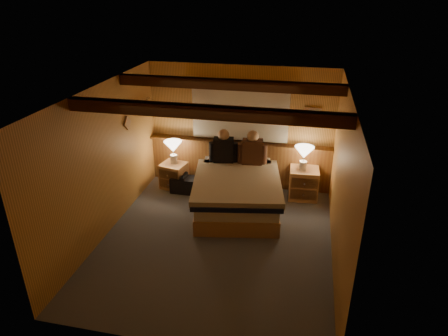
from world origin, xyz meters
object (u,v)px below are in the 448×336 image
(bed, at_px, (237,192))
(person_left, at_px, (224,148))
(lamp_right, at_px, (304,154))
(person_right, at_px, (252,150))
(nightstand_left, at_px, (174,176))
(lamp_left, at_px, (173,148))
(duffel_bag, at_px, (184,184))
(nightstand_right, at_px, (304,183))

(bed, height_order, person_left, person_left)
(lamp_right, bearing_deg, person_right, -177.81)
(nightstand_left, xyz_separation_m, lamp_left, (0.00, 0.05, 0.58))
(nightstand_left, bearing_deg, lamp_left, 101.31)
(person_right, relative_size, duffel_bag, 1.32)
(bed, relative_size, person_left, 3.19)
(lamp_right, height_order, person_right, person_right)
(person_left, xyz_separation_m, person_right, (0.55, 0.02, 0.00))
(nightstand_right, relative_size, lamp_left, 1.28)
(duffel_bag, bearing_deg, nightstand_left, 152.45)
(lamp_left, bearing_deg, bed, -24.32)
(bed, distance_m, person_left, 0.92)
(lamp_right, xyz_separation_m, person_left, (-1.49, -0.06, 0.00))
(nightstand_right, bearing_deg, lamp_right, -144.81)
(bed, xyz_separation_m, duffel_bag, (-1.13, 0.44, -0.18))
(person_right, bearing_deg, duffel_bag, -177.74)
(lamp_left, distance_m, lamp_right, 2.50)
(nightstand_right, height_order, person_left, person_left)
(person_right, bearing_deg, nightstand_left, 175.94)
(lamp_left, distance_m, duffel_bag, 0.74)
(bed, relative_size, person_right, 3.16)
(nightstand_left, relative_size, person_left, 0.81)
(nightstand_right, distance_m, person_left, 1.66)
(person_left, distance_m, duffel_bag, 1.08)
(nightstand_right, xyz_separation_m, person_left, (-1.54, -0.09, 0.62))
(nightstand_right, xyz_separation_m, duffel_bag, (-2.29, -0.26, -0.13))
(person_right, bearing_deg, lamp_right, -3.91)
(nightstand_left, height_order, person_right, person_right)
(person_right, bearing_deg, person_left, 176.40)
(bed, distance_m, person_right, 0.88)
(person_left, xyz_separation_m, duffel_bag, (-0.75, -0.17, -0.76))
(nightstand_left, relative_size, nightstand_right, 0.92)
(nightstand_right, distance_m, person_right, 1.17)
(nightstand_right, height_order, lamp_left, lamp_left)
(person_left, bearing_deg, duffel_bag, -175.70)
(bed, distance_m, nightstand_left, 1.51)
(bed, relative_size, nightstand_right, 3.63)
(bed, height_order, lamp_left, lamp_left)
(lamp_left, distance_m, person_right, 1.56)
(lamp_left, relative_size, person_right, 0.68)
(nightstand_right, relative_size, duffel_bag, 1.15)
(lamp_right, distance_m, person_left, 1.50)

